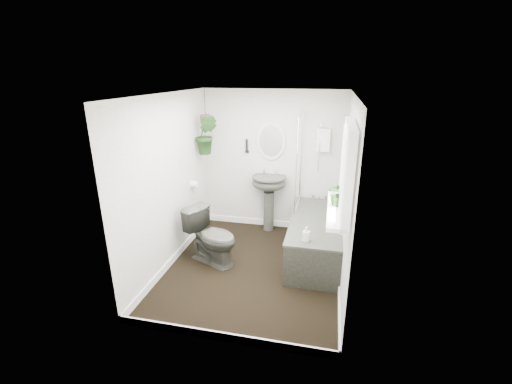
# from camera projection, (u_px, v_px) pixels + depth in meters

# --- Properties ---
(floor) EXTENTS (2.30, 2.80, 0.02)m
(floor) POSITION_uv_depth(u_px,v_px,m) (254.00, 268.00, 4.71)
(floor) COLOR black
(floor) RESTS_ON ground
(ceiling) EXTENTS (2.30, 2.80, 0.02)m
(ceiling) POSITION_uv_depth(u_px,v_px,m) (253.00, 93.00, 3.94)
(ceiling) COLOR white
(ceiling) RESTS_ON ground
(wall_back) EXTENTS (2.30, 0.02, 2.30)m
(wall_back) POSITION_uv_depth(u_px,v_px,m) (273.00, 161.00, 5.62)
(wall_back) COLOR silver
(wall_back) RESTS_ON ground
(wall_front) EXTENTS (2.30, 0.02, 2.30)m
(wall_front) POSITION_uv_depth(u_px,v_px,m) (218.00, 238.00, 3.03)
(wall_front) COLOR silver
(wall_front) RESTS_ON ground
(wall_left) EXTENTS (0.02, 2.80, 2.30)m
(wall_left) POSITION_uv_depth(u_px,v_px,m) (169.00, 182.00, 4.56)
(wall_left) COLOR silver
(wall_left) RESTS_ON ground
(wall_right) EXTENTS (0.02, 2.80, 2.30)m
(wall_right) POSITION_uv_depth(u_px,v_px,m) (348.00, 195.00, 4.09)
(wall_right) COLOR silver
(wall_right) RESTS_ON ground
(skirting) EXTENTS (2.30, 2.80, 0.10)m
(skirting) POSITION_uv_depth(u_px,v_px,m) (254.00, 264.00, 4.69)
(skirting) COLOR white
(skirting) RESTS_ON floor
(bathtub) EXTENTS (0.72, 1.72, 0.58)m
(bathtub) POSITION_uv_depth(u_px,v_px,m) (316.00, 238.00, 4.91)
(bathtub) COLOR #383932
(bathtub) RESTS_ON floor
(bath_screen) EXTENTS (0.04, 0.72, 1.40)m
(bath_screen) POSITION_uv_depth(u_px,v_px,m) (299.00, 161.00, 5.10)
(bath_screen) COLOR silver
(bath_screen) RESTS_ON bathtub
(shower_box) EXTENTS (0.20, 0.10, 0.35)m
(shower_box) POSITION_uv_depth(u_px,v_px,m) (323.00, 140.00, 5.26)
(shower_box) COLOR white
(shower_box) RESTS_ON wall_back
(oval_mirror) EXTENTS (0.46, 0.03, 0.62)m
(oval_mirror) POSITION_uv_depth(u_px,v_px,m) (271.00, 141.00, 5.48)
(oval_mirror) COLOR beige
(oval_mirror) RESTS_ON wall_back
(wall_sconce) EXTENTS (0.04, 0.04, 0.22)m
(wall_sconce) POSITION_uv_depth(u_px,v_px,m) (247.00, 146.00, 5.58)
(wall_sconce) COLOR black
(wall_sconce) RESTS_ON wall_back
(toilet_roll_holder) EXTENTS (0.11, 0.11, 0.11)m
(toilet_roll_holder) POSITION_uv_depth(u_px,v_px,m) (194.00, 184.00, 5.28)
(toilet_roll_holder) COLOR white
(toilet_roll_holder) RESTS_ON wall_left
(window_recess) EXTENTS (0.08, 1.00, 0.90)m
(window_recess) POSITION_uv_depth(u_px,v_px,m) (347.00, 170.00, 3.29)
(window_recess) COLOR white
(window_recess) RESTS_ON wall_right
(window_sill) EXTENTS (0.18, 1.00, 0.04)m
(window_sill) POSITION_uv_depth(u_px,v_px,m) (336.00, 210.00, 3.45)
(window_sill) COLOR white
(window_sill) RESTS_ON wall_right
(window_blinds) EXTENTS (0.01, 0.86, 0.76)m
(window_blinds) POSITION_uv_depth(u_px,v_px,m) (342.00, 170.00, 3.30)
(window_blinds) COLOR white
(window_blinds) RESTS_ON wall_right
(toilet) EXTENTS (0.87, 0.70, 0.78)m
(toilet) POSITION_uv_depth(u_px,v_px,m) (212.00, 236.00, 4.74)
(toilet) COLOR #383932
(toilet) RESTS_ON floor
(pedestal_sink) EXTENTS (0.64, 0.57, 0.95)m
(pedestal_sink) POSITION_uv_depth(u_px,v_px,m) (269.00, 203.00, 5.70)
(pedestal_sink) COLOR #383932
(pedestal_sink) RESTS_ON floor
(sill_plant) EXTENTS (0.24, 0.21, 0.25)m
(sill_plant) POSITION_uv_depth(u_px,v_px,m) (338.00, 194.00, 3.48)
(sill_plant) COLOR black
(sill_plant) RESTS_ON window_sill
(hanging_plant) EXTENTS (0.36, 0.31, 0.61)m
(hanging_plant) POSITION_uv_depth(u_px,v_px,m) (206.00, 135.00, 5.27)
(hanging_plant) COLOR black
(hanging_plant) RESTS_ON ceiling
(soap_bottle) EXTENTS (0.11, 0.11, 0.19)m
(soap_bottle) POSITION_uv_depth(u_px,v_px,m) (306.00, 234.00, 4.18)
(soap_bottle) COLOR black
(soap_bottle) RESTS_ON bathtub
(hanging_pot) EXTENTS (0.16, 0.16, 0.12)m
(hanging_pot) POSITION_uv_depth(u_px,v_px,m) (206.00, 119.00, 5.19)
(hanging_pot) COLOR #4B3D30
(hanging_pot) RESTS_ON ceiling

